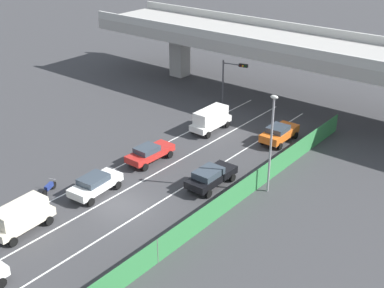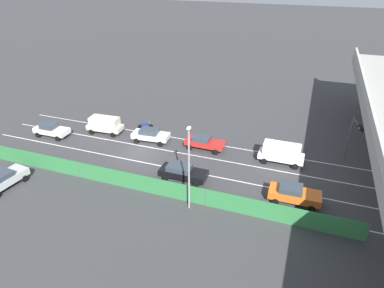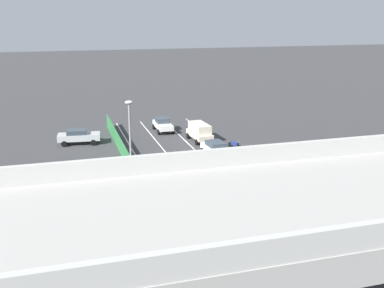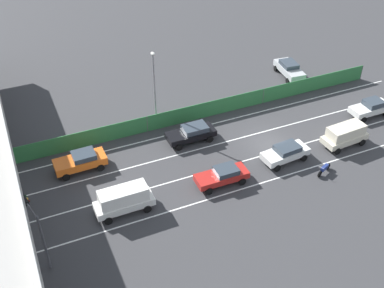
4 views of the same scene
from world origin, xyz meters
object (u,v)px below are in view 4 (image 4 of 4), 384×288
object	(u,v)px
motorcycle	(324,169)
car_hatchback_white	(286,152)
car_sedan_black	(192,133)
car_taxi_orange	(81,161)
car_sedan_red	(223,175)
car_van_cream	(345,134)
traffic_cone	(184,127)
parked_wagon_silver	(289,69)
street_lamp	(154,83)
car_van_white	(124,199)
car_sedan_white	(371,107)
traffic_light	(36,223)

from	to	relation	value
motorcycle	car_hatchback_white	bearing A→B (deg)	36.74
car_sedan_black	car_taxi_orange	world-z (taller)	car_taxi_orange
car_sedan_red	car_van_cream	bearing A→B (deg)	-88.76
car_taxi_orange	traffic_cone	distance (m)	10.70
car_sedan_red	parked_wagon_silver	distance (m)	20.50
car_van_cream	traffic_cone	distance (m)	15.13
street_lamp	traffic_cone	xyz separation A→B (m)	(-1.88, -2.14, -4.40)
car_hatchback_white	car_sedan_red	world-z (taller)	car_hatchback_white
street_lamp	traffic_cone	size ratio (longest dim) A/B	12.88
car_van_white	car_hatchback_white	bearing A→B (deg)	-88.68
car_van_cream	parked_wagon_silver	xyz separation A→B (m)	(13.31, -2.60, -0.25)
car_sedan_white	car_van_white	bearing A→B (deg)	96.72
car_hatchback_white	car_taxi_orange	xyz separation A→B (m)	(6.10, 16.88, 0.04)
car_taxi_orange	street_lamp	distance (m)	9.94
car_van_white	street_lamp	xyz separation A→B (m)	(10.30, -6.47, 3.43)
car_sedan_white	traffic_light	size ratio (longest dim) A/B	0.85
car_sedan_white	car_sedan_black	size ratio (longest dim) A/B	0.92
car_hatchback_white	street_lamp	world-z (taller)	street_lamp
car_hatchback_white	car_sedan_black	bearing A→B (deg)	46.44
car_taxi_orange	street_lamp	size ratio (longest dim) A/B	0.57
parked_wagon_silver	car_taxi_orange	bearing A→B (deg)	105.23
car_sedan_black	car_taxi_orange	size ratio (longest dim) A/B	1.03
car_hatchback_white	car_sedan_white	size ratio (longest dim) A/B	1.05
car_taxi_orange	traffic_light	size ratio (longest dim) A/B	0.89
car_sedan_black	car_hatchback_white	bearing A→B (deg)	-133.56
traffic_light	car_van_white	bearing A→B (deg)	-70.94
car_sedan_white	car_taxi_orange	xyz separation A→B (m)	(3.28, 28.76, 0.02)
car_van_white	car_taxi_orange	bearing A→B (deg)	16.34
car_van_cream	parked_wagon_silver	bearing A→B (deg)	-11.07
car_sedan_red	street_lamp	bearing A→B (deg)	11.08
traffic_cone	street_lamp	bearing A→B (deg)	48.69
traffic_cone	car_taxi_orange	bearing A→B (deg)	100.59
traffic_light	street_lamp	world-z (taller)	street_lamp
car_sedan_red	traffic_cone	distance (m)	8.55
car_van_white	traffic_light	size ratio (longest dim) A/B	0.93
car_sedan_white	motorcycle	xyz separation A→B (m)	(-5.67, 9.75, -0.44)
traffic_cone	car_van_white	bearing A→B (deg)	134.34
car_sedan_red	parked_wagon_silver	size ratio (longest dim) A/B	0.95
car_van_white	car_taxi_orange	world-z (taller)	car_van_white
car_van_cream	street_lamp	xyz separation A→B (m)	(10.14, 14.79, 3.51)
car_van_white	car_van_cream	distance (m)	21.26
car_sedan_black	motorcycle	distance (m)	12.36
parked_wagon_silver	motorcycle	bearing A→B (deg)	157.09
car_sedan_black	parked_wagon_silver	world-z (taller)	parked_wagon_silver
parked_wagon_silver	street_lamp	xyz separation A→B (m)	(-3.17, 17.40, 3.76)
car_hatchback_white	car_van_white	bearing A→B (deg)	91.32
car_taxi_orange	motorcycle	distance (m)	21.01
car_van_cream	car_hatchback_white	bearing A→B (deg)	88.26
car_hatchback_white	car_van_white	world-z (taller)	car_van_white
motorcycle	parked_wagon_silver	xyz separation A→B (m)	(15.97, -6.75, 0.46)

